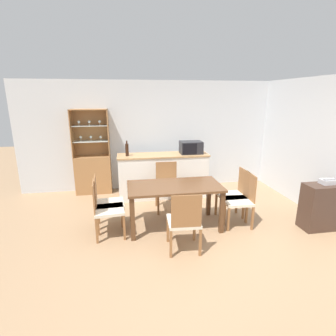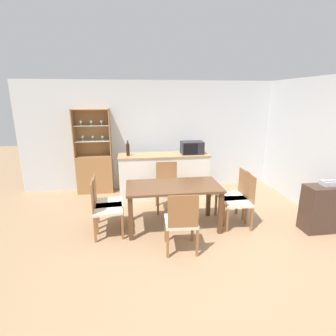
% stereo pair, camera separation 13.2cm
% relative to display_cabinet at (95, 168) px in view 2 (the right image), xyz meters
% --- Properties ---
extents(ground_plane, '(18.00, 18.00, 0.00)m').
position_rel_display_cabinet_xyz_m(ground_plane, '(1.73, -2.44, -0.58)').
color(ground_plane, '#A37F5B').
extents(wall_back, '(6.80, 0.06, 2.55)m').
position_rel_display_cabinet_xyz_m(wall_back, '(1.73, 0.19, 0.70)').
color(wall_back, silver).
rests_on(wall_back, ground_plane).
extents(wall_right, '(0.06, 4.60, 2.55)m').
position_rel_display_cabinet_xyz_m(wall_right, '(4.31, -2.14, 0.70)').
color(wall_right, silver).
rests_on(wall_right, ground_plane).
extents(kitchen_counter, '(1.98, 0.57, 0.97)m').
position_rel_display_cabinet_xyz_m(kitchen_counter, '(1.56, -0.50, -0.09)').
color(kitchen_counter, white).
rests_on(kitchen_counter, ground_plane).
extents(display_cabinet, '(0.81, 0.35, 1.92)m').
position_rel_display_cabinet_xyz_m(display_cabinet, '(0.00, 0.00, 0.00)').
color(display_cabinet, '#A37042').
rests_on(display_cabinet, ground_plane).
extents(dining_table, '(1.57, 0.81, 0.76)m').
position_rel_display_cabinet_xyz_m(dining_table, '(1.54, -1.96, 0.07)').
color(dining_table, brown).
rests_on(dining_table, ground_plane).
extents(dining_chair_side_right_near, '(0.49, 0.49, 0.93)m').
position_rel_display_cabinet_xyz_m(dining_chair_side_right_near, '(2.67, -2.09, -0.11)').
color(dining_chair_side_right_near, beige).
rests_on(dining_chair_side_right_near, ground_plane).
extents(dining_chair_side_right_far, '(0.46, 0.46, 0.93)m').
position_rel_display_cabinet_xyz_m(dining_chair_side_right_far, '(2.67, -1.84, -0.11)').
color(dining_chair_side_right_far, beige).
rests_on(dining_chair_side_right_far, ground_plane).
extents(dining_chair_side_left_near, '(0.49, 0.49, 0.93)m').
position_rel_display_cabinet_xyz_m(dining_chair_side_left_near, '(0.41, -2.09, -0.11)').
color(dining_chair_side_left_near, beige).
rests_on(dining_chair_side_left_near, ground_plane).
extents(dining_chair_side_left_far, '(0.49, 0.49, 0.93)m').
position_rel_display_cabinet_xyz_m(dining_chair_side_left_far, '(0.40, -1.85, -0.11)').
color(dining_chair_side_left_far, beige).
rests_on(dining_chair_side_left_far, ground_plane).
extents(dining_chair_head_near, '(0.48, 0.48, 0.93)m').
position_rel_display_cabinet_xyz_m(dining_chair_head_near, '(1.53, -2.72, -0.11)').
color(dining_chair_head_near, beige).
rests_on(dining_chair_head_near, ground_plane).
extents(dining_chair_head_far, '(0.47, 0.47, 0.93)m').
position_rel_display_cabinet_xyz_m(dining_chair_head_far, '(1.54, -1.21, -0.11)').
color(dining_chair_head_far, beige).
rests_on(dining_chair_head_far, ground_plane).
extents(microwave, '(0.48, 0.34, 0.27)m').
position_rel_display_cabinet_xyz_m(microwave, '(2.18, -0.52, 0.52)').
color(microwave, '#232328').
rests_on(microwave, kitchen_counter).
extents(wine_bottle, '(0.07, 0.07, 0.33)m').
position_rel_display_cabinet_xyz_m(wine_bottle, '(0.79, -0.54, 0.53)').
color(wine_bottle, black).
rests_on(wine_bottle, kitchen_counter).
extents(side_cabinet, '(0.61, 0.35, 0.79)m').
position_rel_display_cabinet_xyz_m(side_cabinet, '(3.97, -2.44, -0.18)').
color(side_cabinet, '#422D23').
rests_on(side_cabinet, ground_plane).
extents(telephone, '(0.21, 0.17, 0.11)m').
position_rel_display_cabinet_xyz_m(telephone, '(4.02, -2.41, 0.25)').
color(telephone, '#B7B7BC').
rests_on(telephone, side_cabinet).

